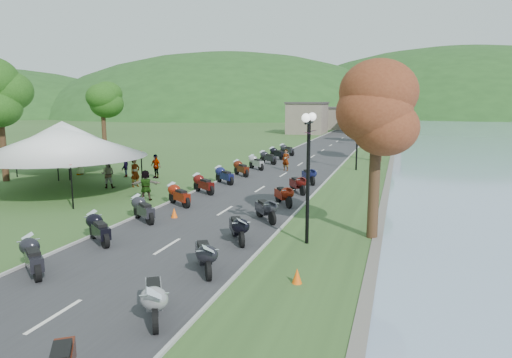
% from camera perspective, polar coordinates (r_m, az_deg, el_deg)
% --- Properties ---
extents(road, '(7.00, 120.00, 0.02)m').
position_cam_1_polar(road, '(40.16, 5.54, 1.84)').
color(road, '#323234').
rests_on(road, ground).
extents(hills_backdrop, '(360.00, 120.00, 76.00)m').
position_cam_1_polar(hills_backdrop, '(199.16, 15.37, 7.83)').
color(hills_backdrop, '#285621').
rests_on(hills_backdrop, ground).
extents(far_building, '(18.00, 16.00, 5.00)m').
position_cam_1_polar(far_building, '(84.59, 10.72, 7.55)').
color(far_building, gray).
rests_on(far_building, ground).
extents(moto_row_left, '(2.60, 49.88, 1.10)m').
position_cam_1_polar(moto_row_left, '(24.49, -9.64, -2.06)').
color(moto_row_left, '#331411').
rests_on(moto_row_left, ground).
extents(moto_row_right, '(2.60, 32.73, 1.10)m').
position_cam_1_polar(moto_row_right, '(16.55, -3.97, -7.69)').
color(moto_row_right, '#331411').
rests_on(moto_row_right, ground).
extents(vendor_tent_main, '(6.65, 6.65, 4.00)m').
position_cam_1_polar(vendor_tent_main, '(29.67, -23.02, 2.19)').
color(vendor_tent_main, silver).
rests_on(vendor_tent_main, ground).
extents(vendor_tent_side, '(4.64, 4.64, 4.00)m').
position_cam_1_polar(vendor_tent_side, '(37.55, -22.91, 3.63)').
color(vendor_tent_side, silver).
rests_on(vendor_tent_side, ground).
extents(tree_park_left, '(3.46, 3.46, 9.61)m').
position_cam_1_polar(tree_park_left, '(35.74, -29.38, 7.39)').
color(tree_park_left, '#285D18').
rests_on(tree_park_left, ground).
extents(tree_lakeside, '(2.84, 2.84, 7.89)m').
position_cam_1_polar(tree_lakeside, '(18.58, 14.77, 4.61)').
color(tree_lakeside, '#285D18').
rests_on(tree_lakeside, ground).
extents(pedestrian_a, '(0.72, 0.82, 1.86)m').
position_cam_1_polar(pedestrian_a, '(30.57, -14.79, -0.95)').
color(pedestrian_a, slate).
rests_on(pedestrian_a, ground).
extents(pedestrian_b, '(0.97, 0.72, 1.78)m').
position_cam_1_polar(pedestrian_b, '(30.67, -17.93, -1.07)').
color(pedestrian_b, slate).
rests_on(pedestrian_b, ground).
extents(pedestrian_c, '(0.72, 1.16, 1.66)m').
position_cam_1_polar(pedestrian_c, '(34.71, -16.02, 0.25)').
color(pedestrian_c, slate).
rests_on(pedestrian_c, ground).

